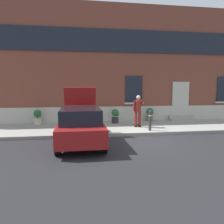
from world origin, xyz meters
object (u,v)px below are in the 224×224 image
object	(u,v)px
person_on_phone	(138,109)
planter_charcoal	(115,116)
hatchback_car_red	(81,125)
planter_cream	(38,116)
planter_terracotta	(77,116)
planter_olive	(150,114)
bollard_near_person	(150,120)

from	to	relation	value
person_on_phone	planter_charcoal	xyz separation A→B (m)	(-1.02, 1.47, -0.55)
planter_charcoal	hatchback_car_red	bearing A→B (deg)	-117.67
planter_cream	hatchback_car_red	bearing A→B (deg)	-59.38
planter_cream	planter_terracotta	size ratio (longest dim) A/B	1.00
hatchback_car_red	planter_olive	size ratio (longest dim) A/B	4.75
planter_terracotta	planter_charcoal	bearing A→B (deg)	-6.61
planter_cream	person_on_phone	bearing A→B (deg)	-17.49
bollard_near_person	planter_cream	distance (m)	6.62
planter_charcoal	person_on_phone	bearing A→B (deg)	-55.26
bollard_near_person	planter_terracotta	distance (m)	4.61
hatchback_car_red	planter_cream	world-z (taller)	hatchback_car_red
person_on_phone	planter_terracotta	size ratio (longest dim) A/B	2.03
bollard_near_person	planter_terracotta	world-z (taller)	bollard_near_person
person_on_phone	planter_charcoal	bearing A→B (deg)	117.45
hatchback_car_red	planter_terracotta	size ratio (longest dim) A/B	4.75
planter_olive	planter_terracotta	bearing A→B (deg)	-179.03
hatchback_car_red	planter_terracotta	bearing A→B (deg)	93.05
planter_charcoal	planter_olive	bearing A→B (deg)	8.52
planter_cream	planter_charcoal	xyz separation A→B (m)	(4.62, -0.31, 0.00)
person_on_phone	planter_terracotta	xyz separation A→B (m)	(-3.33, 1.73, -0.55)
hatchback_car_red	person_on_phone	world-z (taller)	hatchback_car_red
planter_charcoal	planter_olive	size ratio (longest dim) A/B	1.00
person_on_phone	planter_terracotta	distance (m)	3.79
planter_terracotta	hatchback_car_red	bearing A→B (deg)	-86.95
hatchback_car_red	planter_charcoal	bearing A→B (deg)	62.33
planter_cream	planter_terracotta	distance (m)	2.31
planter_terracotta	planter_charcoal	distance (m)	2.33
person_on_phone	bollard_near_person	bearing A→B (deg)	-78.61
hatchback_car_red	bollard_near_person	world-z (taller)	hatchback_car_red
planter_terracotta	planter_charcoal	size ratio (longest dim) A/B	1.00
bollard_near_person	planter_cream	world-z (taller)	bollard_near_person
planter_cream	planter_olive	xyz separation A→B (m)	(6.93, 0.04, 0.00)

